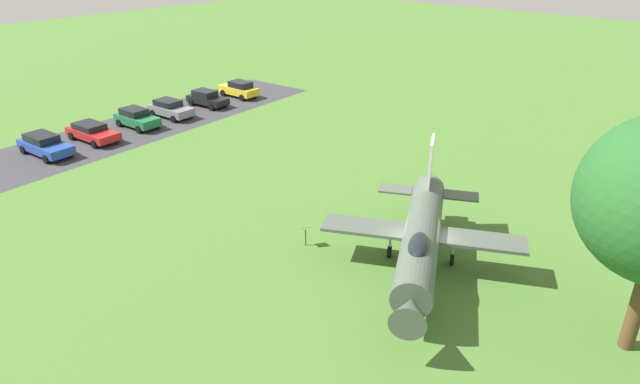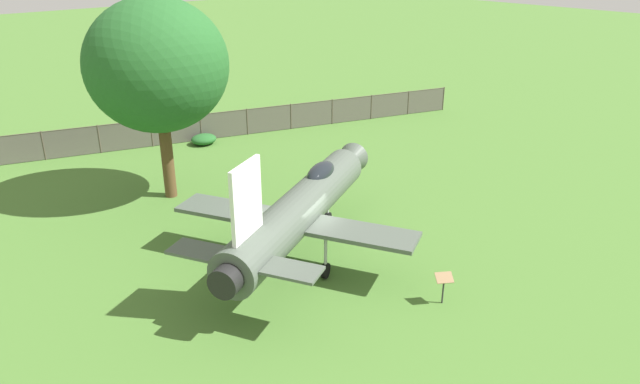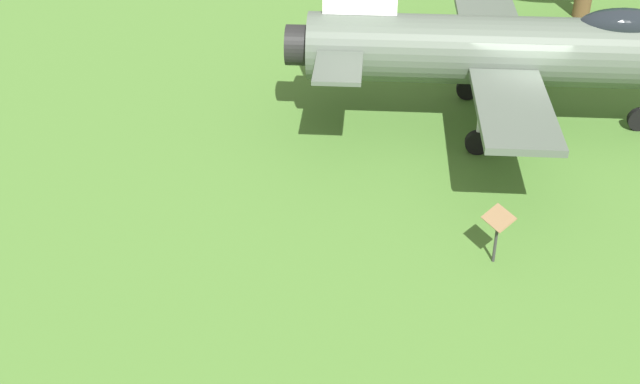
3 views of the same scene
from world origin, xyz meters
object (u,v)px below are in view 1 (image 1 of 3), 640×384
object	(u,v)px
parked_car_blue	(45,145)
parked_car_green	(137,118)
parked_car_gray	(170,108)
info_plaque	(305,231)
display_jet	(421,238)
parked_car_red	(92,132)
parked_car_yellow	(239,89)
parked_car_black	(207,98)

from	to	relation	value
parked_car_blue	parked_car_green	bearing A→B (deg)	89.26
parked_car_gray	parked_car_green	xyz separation A→B (m)	(0.24, -3.54, 0.02)
info_plaque	parked_car_blue	size ratio (longest dim) A/B	0.23
info_plaque	parked_car_green	bearing A→B (deg)	167.98
display_jet	parked_car_red	size ratio (longest dim) A/B	2.45
parked_car_yellow	parked_car_blue	bearing A→B (deg)	92.28
display_jet	parked_car_green	size ratio (longest dim) A/B	2.78
parked_car_blue	parked_car_black	bearing A→B (deg)	89.36
parked_car_black	parked_car_green	bearing A→B (deg)	-90.70
info_plaque	parked_car_red	world-z (taller)	parked_car_red
parked_car_gray	parked_car_green	distance (m)	3.54
display_jet	parked_car_blue	world-z (taller)	display_jet
info_plaque	parked_car_yellow	size ratio (longest dim) A/B	0.27
info_plaque	parked_car_gray	xyz separation A→B (m)	(-24.01, 8.60, -0.07)
info_plaque	parked_car_blue	bearing A→B (deg)	-172.89
info_plaque	parked_car_black	xyz separation A→B (m)	(-24.32, 12.91, -0.10)
display_jet	info_plaque	xyz separation A→B (m)	(-5.95, -1.37, -1.23)
parked_car_green	parked_car_yellow	bearing A→B (deg)	90.18
parked_car_red	parked_car_blue	xyz separation A→B (m)	(0.25, -3.83, 0.06)
parked_car_yellow	parked_car_red	xyz separation A→B (m)	(0.92, -16.09, -0.09)
parked_car_gray	parked_car_green	size ratio (longest dim) A/B	1.03
parked_car_red	parked_car_green	bearing A→B (deg)	89.44
parked_car_black	parked_car_gray	bearing A→B (deg)	-90.64
info_plaque	parked_car_gray	bearing A→B (deg)	160.30
parked_car_green	parked_car_blue	world-z (taller)	parked_car_green
info_plaque	parked_car_blue	distance (m)	23.42
info_plaque	parked_car_green	size ratio (longest dim) A/B	0.27
parked_car_yellow	parked_car_green	distance (m)	11.99
display_jet	parked_car_black	distance (m)	32.42
parked_car_yellow	parked_car_gray	distance (m)	8.44
display_jet	parked_car_yellow	world-z (taller)	display_jet
parked_car_gray	parked_car_blue	bearing A→B (deg)	-90.34
parked_car_black	parked_car_gray	size ratio (longest dim) A/B	0.97
parked_car_black	parked_car_red	distance (m)	12.00
display_jet	parked_car_green	bearing A→B (deg)	-124.00
info_plaque	parked_car_green	world-z (taller)	parked_car_green
parked_car_black	parked_car_red	bearing A→B (deg)	-90.77
display_jet	parked_car_yellow	distance (m)	34.19
info_plaque	parked_car_yellow	distance (m)	29.77
parked_car_black	parked_car_blue	bearing A→B (deg)	-90.80
parked_car_blue	info_plaque	bearing A→B (deg)	2.59
parked_car_gray	parked_car_red	xyz separation A→B (m)	(0.51, -7.66, -0.06)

